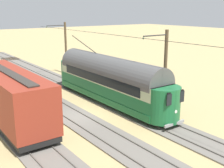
% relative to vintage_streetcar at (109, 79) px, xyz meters
% --- Properties ---
extents(ground_plane, '(220.00, 220.00, 0.00)m').
position_rel_vintage_streetcar_xyz_m(ground_plane, '(4.42, 1.53, -2.25)').
color(ground_plane, tan).
extents(track_streetcar_siding, '(2.80, 80.00, 0.18)m').
position_rel_vintage_streetcar_xyz_m(track_streetcar_siding, '(-0.00, 1.22, -2.20)').
color(track_streetcar_siding, '#666059').
rests_on(track_streetcar_siding, ground).
extents(track_adjacent_siding, '(2.80, 80.00, 0.18)m').
position_rel_vintage_streetcar_xyz_m(track_adjacent_siding, '(4.42, 1.22, -2.20)').
color(track_adjacent_siding, '#666059').
rests_on(track_adjacent_siding, ground).
extents(track_third_siding, '(2.80, 80.00, 0.18)m').
position_rel_vintage_streetcar_xyz_m(track_third_siding, '(8.84, 1.22, -2.20)').
color(track_third_siding, '#666059').
rests_on(track_third_siding, ground).
extents(vintage_streetcar, '(2.65, 16.03, 5.50)m').
position_rel_vintage_streetcar_xyz_m(vintage_streetcar, '(0.00, 0.00, 0.00)').
color(vintage_streetcar, '#196033').
rests_on(vintage_streetcar, ground).
extents(boxcar_adjacent, '(2.96, 11.43, 3.85)m').
position_rel_vintage_streetcar_xyz_m(boxcar_adjacent, '(8.84, -0.19, -0.09)').
color(boxcar_adjacent, maroon).
rests_on(boxcar_adjacent, ground).
extents(catenary_pole_foreground, '(2.73, 0.28, 6.77)m').
position_rel_vintage_streetcar_xyz_m(catenary_pole_foreground, '(-2.43, -13.20, 1.29)').
color(catenary_pole_foreground, '#4C3D28').
rests_on(catenary_pole_foreground, ground).
extents(catenary_pole_mid_near, '(2.73, 0.28, 6.77)m').
position_rel_vintage_streetcar_xyz_m(catenary_pole_mid_near, '(-2.43, 4.45, 1.29)').
color(catenary_pole_mid_near, '#4C3D28').
rests_on(catenary_pole_mid_near, ground).
extents(switch_stand, '(0.50, 0.30, 1.24)m').
position_rel_vintage_streetcar_xyz_m(switch_stand, '(-1.73, -10.97, -1.55)').
color(switch_stand, black).
rests_on(switch_stand, ground).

